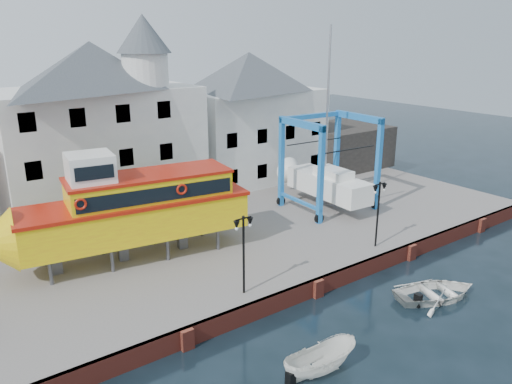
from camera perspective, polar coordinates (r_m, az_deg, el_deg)
ground at (r=27.93m, az=6.97°, el=-11.75°), size 140.00×140.00×0.00m
hardstanding at (r=35.70m, az=-5.10°, el=-4.09°), size 44.00×22.00×1.00m
quay_wall at (r=27.75m, az=6.86°, el=-10.77°), size 44.00×0.47×1.00m
building_white_main at (r=38.44m, az=-17.49°, el=7.34°), size 14.00×8.30×14.00m
building_white_right at (r=45.37m, az=-0.78°, el=8.62°), size 12.00×8.00×11.20m
shed_dark at (r=50.98m, az=9.80°, el=5.24°), size 8.00×7.00×4.00m
lamp_post_left at (r=24.66m, az=-1.44°, el=-4.94°), size 1.12×0.32×4.20m
lamp_post_right at (r=31.10m, az=13.88°, el=-0.66°), size 1.12×0.32×4.20m
tour_boat at (r=29.42m, az=-15.26°, el=-2.02°), size 15.29×5.56×6.51m
travel_lift at (r=38.55m, az=7.52°, el=1.74°), size 6.45×8.91×13.31m
motorboat_a at (r=22.51m, az=7.26°, el=-19.79°), size 3.70×1.70×1.39m
motorboat_b at (r=29.25m, az=19.84°, el=-11.32°), size 5.52×4.70×0.97m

